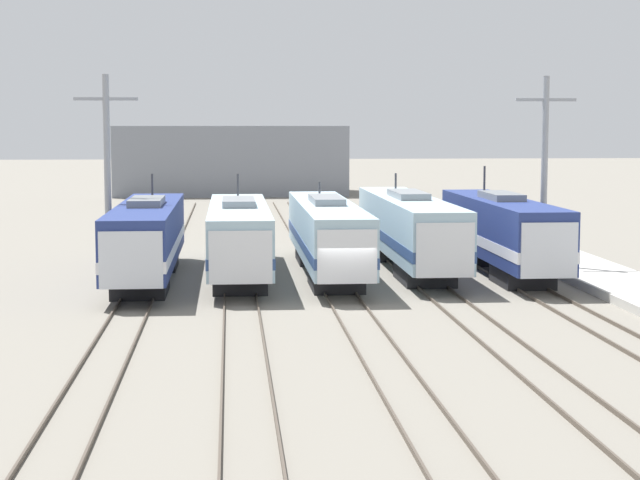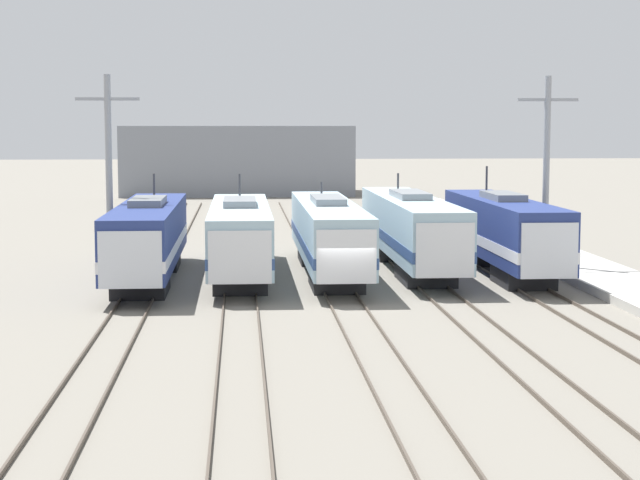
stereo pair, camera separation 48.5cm
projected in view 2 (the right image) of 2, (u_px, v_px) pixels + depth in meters
The scene contains 14 objects.
ground_plane at pixel (345, 303), 46.53m from camera, with size 400.00×400.00×0.00m, color slate.
rail_pair_far_left at pixel (134, 304), 45.85m from camera, with size 1.50×120.00×0.15m.
rail_pair_center_left at pixel (240, 303), 46.18m from camera, with size 1.51×120.00×0.15m.
rail_pair_center at pixel (345, 302), 46.52m from camera, with size 1.51×120.00×0.15m.
rail_pair_center_right at pixel (448, 300), 46.85m from camera, with size 1.51×120.00×0.15m.
rail_pair_far_right at pixel (550, 299), 47.19m from camera, with size 1.50×120.00×0.15m.
locomotive_far_left at pixel (148, 239), 52.78m from camera, with size 2.91×18.02×5.16m.
locomotive_center_left at pixel (240, 237), 54.12m from camera, with size 3.00×18.08×5.09m.
locomotive_center at pixel (329, 235), 54.93m from camera, with size 2.85×19.79×4.59m.
locomotive_center_right at pixel (411, 230), 56.82m from camera, with size 2.91×20.10×4.98m.
locomotive_far_right at pixel (505, 233), 55.19m from camera, with size 2.83×17.19×5.48m.
catenary_tower_left at pixel (109, 172), 53.99m from camera, with size 3.19×0.34×10.27m.
catenary_tower_right at pixel (546, 170), 55.65m from camera, with size 3.19×0.34×10.27m.
depot_building at pixel (238, 160), 120.96m from camera, with size 25.35×14.05×7.66m.
Camera 2 is at (-4.49, -45.76, 7.72)m, focal length 60.00 mm.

